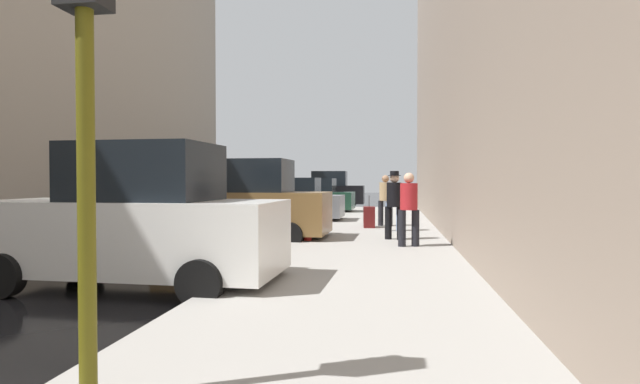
{
  "coord_description": "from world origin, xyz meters",
  "views": [
    {
      "loc": [
        6.58,
        -9.07,
        1.68
      ],
      "look_at": [
        4.6,
        4.68,
        1.36
      ],
      "focal_mm": 28.0,
      "sensor_mm": 36.0,
      "label": 1
    }
  ],
  "objects_px": {
    "parked_bronze_suv": "(246,204)",
    "rolling_suitcase": "(369,217)",
    "fire_hydrant": "(307,227)",
    "traffic_light": "(85,23)",
    "pedestrian_in_red_jacket": "(409,205)",
    "pedestrian_with_fedora": "(394,201)",
    "parked_dark_green_sedan": "(313,197)",
    "parked_gray_coupe": "(290,202)",
    "pedestrian_in_jeans": "(394,199)",
    "parked_black_suv": "(327,191)",
    "pedestrian_in_tan_coat": "(385,198)",
    "parked_white_van": "(136,222)"
  },
  "relations": [
    {
      "from": "parked_gray_coupe",
      "to": "pedestrian_with_fedora",
      "type": "xyz_separation_m",
      "value": [
        4.0,
        -6.08,
        0.29
      ]
    },
    {
      "from": "parked_gray_coupe",
      "to": "pedestrian_with_fedora",
      "type": "height_order",
      "value": "pedestrian_with_fedora"
    },
    {
      "from": "parked_black_suv",
      "to": "pedestrian_with_fedora",
      "type": "bearing_deg",
      "value": -76.96
    },
    {
      "from": "parked_dark_green_sedan",
      "to": "parked_black_suv",
      "type": "relative_size",
      "value": 0.92
    },
    {
      "from": "parked_dark_green_sedan",
      "to": "traffic_light",
      "type": "distance_m",
      "value": 21.62
    },
    {
      "from": "pedestrian_in_tan_coat",
      "to": "parked_dark_green_sedan",
      "type": "bearing_deg",
      "value": 115.82
    },
    {
      "from": "traffic_light",
      "to": "pedestrian_in_tan_coat",
      "type": "height_order",
      "value": "traffic_light"
    },
    {
      "from": "pedestrian_in_red_jacket",
      "to": "pedestrian_with_fedora",
      "type": "height_order",
      "value": "pedestrian_with_fedora"
    },
    {
      "from": "pedestrian_in_red_jacket",
      "to": "pedestrian_in_jeans",
      "type": "bearing_deg",
      "value": 95.25
    },
    {
      "from": "rolling_suitcase",
      "to": "parked_gray_coupe",
      "type": "bearing_deg",
      "value": 138.51
    },
    {
      "from": "parked_gray_coupe",
      "to": "pedestrian_in_jeans",
      "type": "distance_m",
      "value": 5.56
    },
    {
      "from": "parked_white_van",
      "to": "pedestrian_with_fedora",
      "type": "bearing_deg",
      "value": 55.42
    },
    {
      "from": "parked_white_van",
      "to": "rolling_suitcase",
      "type": "relative_size",
      "value": 4.47
    },
    {
      "from": "parked_white_van",
      "to": "traffic_light",
      "type": "xyz_separation_m",
      "value": [
        1.85,
        -4.07,
        1.73
      ]
    },
    {
      "from": "parked_gray_coupe",
      "to": "pedestrian_in_jeans",
      "type": "height_order",
      "value": "pedestrian_in_jeans"
    },
    {
      "from": "pedestrian_in_jeans",
      "to": "rolling_suitcase",
      "type": "xyz_separation_m",
      "value": [
        -0.8,
        1.02,
        -0.61
      ]
    },
    {
      "from": "pedestrian_with_fedora",
      "to": "rolling_suitcase",
      "type": "distance_m",
      "value": 3.4
    },
    {
      "from": "traffic_light",
      "to": "pedestrian_in_jeans",
      "type": "xyz_separation_m",
      "value": [
        2.15,
        12.1,
        -1.65
      ]
    },
    {
      "from": "parked_bronze_suv",
      "to": "pedestrian_in_jeans",
      "type": "bearing_deg",
      "value": 28.3
    },
    {
      "from": "pedestrian_in_red_jacket",
      "to": "pedestrian_in_tan_coat",
      "type": "bearing_deg",
      "value": 96.62
    },
    {
      "from": "parked_black_suv",
      "to": "pedestrian_in_red_jacket",
      "type": "height_order",
      "value": "parked_black_suv"
    },
    {
      "from": "parked_white_van",
      "to": "parked_gray_coupe",
      "type": "height_order",
      "value": "parked_white_van"
    },
    {
      "from": "pedestrian_in_red_jacket",
      "to": "parked_black_suv",
      "type": "bearing_deg",
      "value": 103.08
    },
    {
      "from": "parked_white_van",
      "to": "parked_gray_coupe",
      "type": "bearing_deg",
      "value": 90.0
    },
    {
      "from": "parked_gray_coupe",
      "to": "traffic_light",
      "type": "distance_m",
      "value": 16.17
    },
    {
      "from": "parked_gray_coupe",
      "to": "parked_dark_green_sedan",
      "type": "distance_m",
      "value": 5.5
    },
    {
      "from": "fire_hydrant",
      "to": "traffic_light",
      "type": "relative_size",
      "value": 0.2
    },
    {
      "from": "pedestrian_in_red_jacket",
      "to": "fire_hydrant",
      "type": "bearing_deg",
      "value": 162.34
    },
    {
      "from": "pedestrian_in_red_jacket",
      "to": "pedestrian_with_fedora",
      "type": "xyz_separation_m",
      "value": [
        -0.33,
        1.33,
        0.03
      ]
    },
    {
      "from": "parked_white_van",
      "to": "pedestrian_in_red_jacket",
      "type": "bearing_deg",
      "value": 45.95
    },
    {
      "from": "parked_dark_green_sedan",
      "to": "traffic_light",
      "type": "height_order",
      "value": "traffic_light"
    },
    {
      "from": "parked_bronze_suv",
      "to": "rolling_suitcase",
      "type": "distance_m",
      "value": 4.54
    },
    {
      "from": "pedestrian_with_fedora",
      "to": "parked_black_suv",
      "type": "bearing_deg",
      "value": 103.04
    },
    {
      "from": "parked_gray_coupe",
      "to": "traffic_light",
      "type": "xyz_separation_m",
      "value": [
        1.85,
        -15.95,
        1.91
      ]
    },
    {
      "from": "pedestrian_in_tan_coat",
      "to": "pedestrian_in_red_jacket",
      "type": "bearing_deg",
      "value": -83.38
    },
    {
      "from": "parked_black_suv",
      "to": "pedestrian_in_jeans",
      "type": "bearing_deg",
      "value": -75.12
    },
    {
      "from": "parked_bronze_suv",
      "to": "parked_black_suv",
      "type": "xyz_separation_m",
      "value": [
        0.0,
        17.21,
        0.0
      ]
    },
    {
      "from": "parked_white_van",
      "to": "parked_dark_green_sedan",
      "type": "relative_size",
      "value": 1.09
    },
    {
      "from": "pedestrian_in_red_jacket",
      "to": "pedestrian_with_fedora",
      "type": "distance_m",
      "value": 1.37
    },
    {
      "from": "parked_gray_coupe",
      "to": "rolling_suitcase",
      "type": "height_order",
      "value": "parked_gray_coupe"
    },
    {
      "from": "pedestrian_in_red_jacket",
      "to": "parked_bronze_suv",
      "type": "bearing_deg",
      "value": 162.02
    },
    {
      "from": "parked_bronze_suv",
      "to": "rolling_suitcase",
      "type": "relative_size",
      "value": 4.46
    },
    {
      "from": "traffic_light",
      "to": "pedestrian_in_tan_coat",
      "type": "relative_size",
      "value": 2.11
    },
    {
      "from": "parked_dark_green_sedan",
      "to": "pedestrian_in_tan_coat",
      "type": "relative_size",
      "value": 2.49
    },
    {
      "from": "parked_white_van",
      "to": "pedestrian_with_fedora",
      "type": "relative_size",
      "value": 2.62
    },
    {
      "from": "traffic_light",
      "to": "rolling_suitcase",
      "type": "xyz_separation_m",
      "value": [
        1.35,
        13.12,
        -2.27
      ]
    },
    {
      "from": "parked_gray_coupe",
      "to": "fire_hydrant",
      "type": "relative_size",
      "value": 5.99
    },
    {
      "from": "parked_black_suv",
      "to": "traffic_light",
      "type": "bearing_deg",
      "value": -86.1
    },
    {
      "from": "parked_gray_coupe",
      "to": "parked_black_suv",
      "type": "xyz_separation_m",
      "value": [
        -0.0,
        11.21,
        0.18
      ]
    },
    {
      "from": "pedestrian_in_tan_coat",
      "to": "parked_gray_coupe",
      "type": "bearing_deg",
      "value": 149.57
    }
  ]
}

